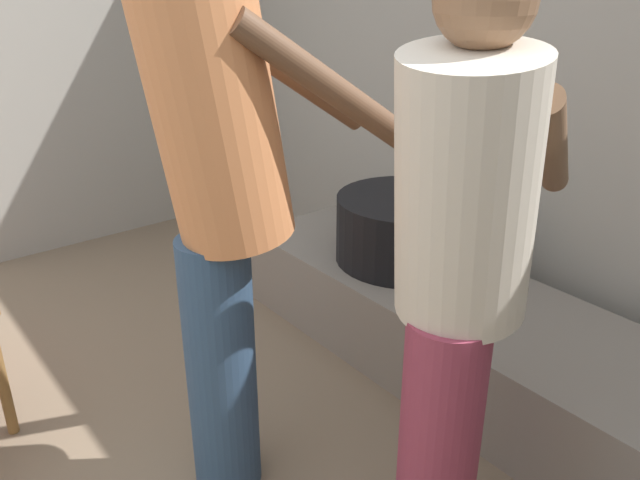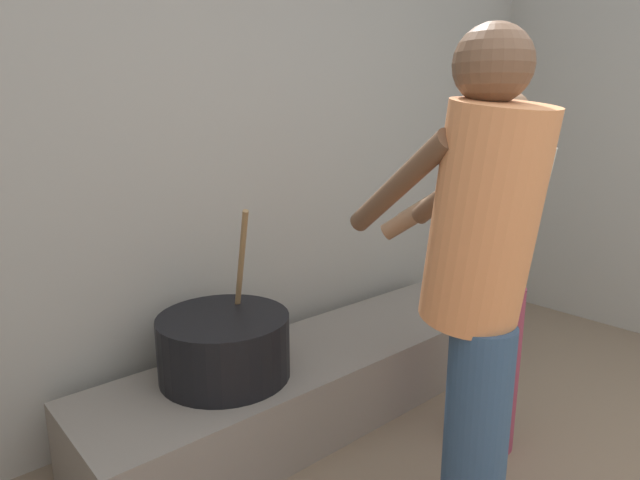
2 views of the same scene
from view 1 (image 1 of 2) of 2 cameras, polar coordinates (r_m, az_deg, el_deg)
name	(u,v)px [view 1 (image 1 of 2)]	position (r m, az deg, el deg)	size (l,w,h in m)	color
block_enclosure_rear	(607,49)	(2.57, 23.89, 15.07)	(4.88, 0.20, 2.36)	#9E998E
hearth_ledge	(496,353)	(2.45, 15.24, -9.56)	(2.34, 0.60, 0.34)	slate
cooking_pot_main	(404,228)	(2.63, 7.39, 1.03)	(0.55, 0.55, 0.72)	black
cook_in_orange_shirt	(221,181)	(1.67, -8.71, 5.11)	(0.47, 0.74, 1.66)	navy
cook_in_cream_shirt	(459,262)	(1.47, 12.15, -1.93)	(0.57, 0.71, 1.51)	#8C3347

